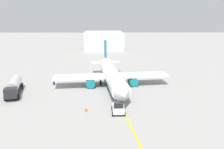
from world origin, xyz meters
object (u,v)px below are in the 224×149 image
at_px(refueling_worker, 54,82).
at_px(safety_cone_nose, 86,109).
at_px(pushback_tug, 118,108).
at_px(fuel_tanker, 14,86).
at_px(airplane, 112,75).

height_order(refueling_worker, safety_cone_nose, refueling_worker).
bearing_deg(pushback_tug, fuel_tanker, -116.08).
distance_m(refueling_worker, safety_cone_nose, 19.38).
bearing_deg(fuel_tanker, pushback_tug, 63.92).
height_order(airplane, pushback_tug, airplane).
distance_m(pushback_tug, safety_cone_nose, 5.84).
relative_size(fuel_tanker, safety_cone_nose, 16.57).
bearing_deg(airplane, safety_cone_nose, -16.99).
relative_size(airplane, fuel_tanker, 2.91).
xyz_separation_m(refueling_worker, safety_cone_nose, (16.85, 9.56, -0.47)).
relative_size(fuel_tanker, pushback_tug, 3.20).
bearing_deg(fuel_tanker, airplane, 104.91).
bearing_deg(airplane, fuel_tanker, -75.09).
bearing_deg(pushback_tug, airplane, -176.78).
relative_size(fuel_tanker, refueling_worker, 6.81).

